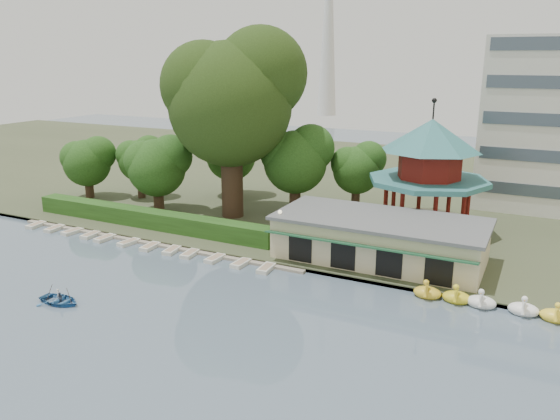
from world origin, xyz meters
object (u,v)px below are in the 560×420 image
Objects in this scene: dock at (152,242)px; boathouse at (380,238)px; big_tree at (233,95)px; rowboat_with_passengers at (59,297)px; pavilion at (429,165)px.

dock is 1.83× the size of boathouse.
big_tree is at bearing 161.64° from boathouse.
rowboat_with_passengers is (-0.46, -25.17, -13.58)m from big_tree.
pavilion reaches higher than rowboat_with_passengers.
rowboat_with_passengers is at bearing -126.32° from pavilion.
dock is at bearing 100.88° from rowboat_with_passengers.
big_tree reaches higher than rowboat_with_passengers.
pavilion is 0.64× the size of big_tree.
big_tree is 28.60m from rowboat_with_passengers.
boathouse is 0.89× the size of big_tree.
dock is 14.41m from rowboat_with_passengers.
dock is 6.97× the size of rowboat_with_passengers.
boathouse reaches higher than dock.
pavilion is at bearing 53.68° from rowboat_with_passengers.
big_tree reaches higher than pavilion.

